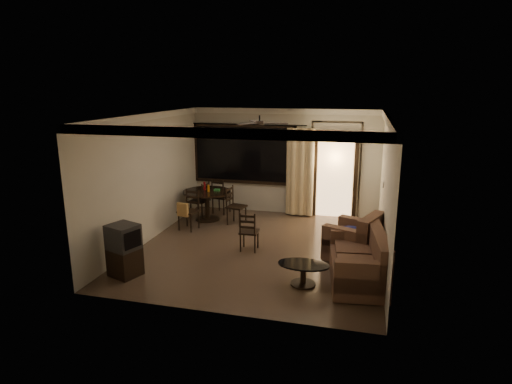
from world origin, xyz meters
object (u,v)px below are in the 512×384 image
(dining_chair_west, at_px, (200,207))
(dining_table, at_px, (207,197))
(dining_chair_north, at_px, (221,203))
(coffee_table, at_px, (303,271))
(dining_chair_south, at_px, (189,217))
(armchair, at_px, (356,241))
(sofa, at_px, (361,263))
(tv_cabinet, at_px, (124,250))
(side_chair, at_px, (249,239))
(dining_chair_east, at_px, (236,213))

(dining_chair_west, bearing_deg, dining_table, 69.38)
(dining_chair_north, distance_m, coffee_table, 4.68)
(dining_chair_south, xyz_separation_m, armchair, (3.93, -0.89, 0.08))
(sofa, xyz_separation_m, armchair, (-0.13, 1.03, 0.03))
(dining_table, distance_m, sofa, 4.78)
(dining_chair_north, distance_m, tv_cabinet, 4.20)
(side_chair, bearing_deg, dining_table, -50.66)
(dining_chair_south, bearing_deg, tv_cabinet, -81.17)
(dining_chair_west, xyz_separation_m, side_chair, (1.86, -1.94, -0.03))
(dining_chair_west, distance_m, side_chair, 2.69)
(sofa, height_order, armchair, armchair)
(dining_table, distance_m, side_chair, 2.42)
(side_chair, bearing_deg, dining_chair_east, -66.90)
(tv_cabinet, xyz_separation_m, sofa, (4.16, 0.75, -0.13))
(dining_chair_west, xyz_separation_m, sofa, (4.15, -2.93, 0.08))
(side_chair, bearing_deg, coffee_table, 132.70)
(dining_table, bearing_deg, side_chair, -48.19)
(dining_chair_south, xyz_separation_m, tv_cabinet, (-0.10, -2.68, 0.18))
(dining_chair_west, height_order, coffee_table, dining_chair_west)
(dining_chair_west, relative_size, sofa, 0.53)
(coffee_table, bearing_deg, dining_chair_north, 126.44)
(dining_table, distance_m, dining_chair_south, 0.91)
(armchair, distance_m, side_chair, 2.18)
(tv_cabinet, bearing_deg, sofa, 29.96)
(dining_chair_east, height_order, dining_chair_south, same)
(dining_chair_west, distance_m, dining_chair_south, 1.01)
(sofa, xyz_separation_m, coffee_table, (-0.97, -0.34, -0.10))
(dining_chair_east, relative_size, coffee_table, 1.07)
(dining_chair_south, bearing_deg, dining_chair_north, 89.17)
(dining_chair_east, height_order, sofa, dining_chair_east)
(dining_chair_south, xyz_separation_m, side_chair, (1.76, -0.94, -0.05))
(dining_chair_south, relative_size, coffee_table, 1.07)
(dining_table, xyz_separation_m, dining_chair_east, (0.82, -0.16, -0.32))
(dining_chair_west, relative_size, coffee_table, 1.07)
(dining_chair_south, bearing_deg, side_chair, -17.11)
(dining_table, bearing_deg, dining_chair_east, -11.11)
(dining_table, bearing_deg, dining_chair_north, 77.20)
(dining_chair_south, relative_size, side_chair, 1.11)
(dining_table, relative_size, tv_cabinet, 1.26)
(dining_table, distance_m, tv_cabinet, 3.53)
(dining_chair_west, relative_size, dining_chair_east, 1.00)
(dining_chair_west, height_order, dining_chair_east, same)
(coffee_table, relative_size, side_chair, 1.04)
(dining_chair_east, relative_size, dining_chair_north, 1.00)
(dining_table, xyz_separation_m, dining_chair_south, (-0.17, -0.84, -0.30))
(dining_chair_west, xyz_separation_m, coffee_table, (3.19, -3.27, -0.02))
(dining_chair_west, xyz_separation_m, armchair, (4.03, -1.90, 0.10))
(dining_chair_west, bearing_deg, dining_chair_south, 16.32)
(tv_cabinet, distance_m, side_chair, 2.56)
(dining_chair_north, height_order, tv_cabinet, tv_cabinet)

